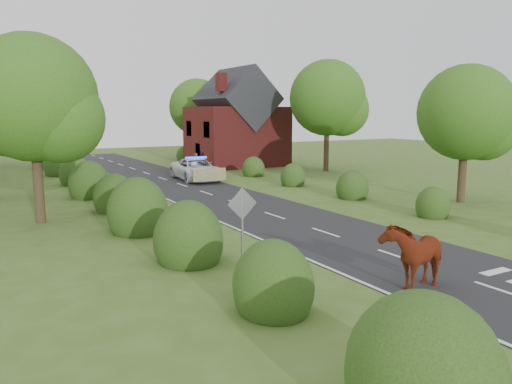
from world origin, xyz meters
TOP-DOWN VIEW (x-y plane):
  - ground at (0.00, 0.00)m, footprint 120.00×120.00m
  - road at (0.00, 15.00)m, footprint 6.00×70.00m
  - road_markings at (-1.60, 12.93)m, footprint 4.96×70.00m
  - hedgerow_left at (-6.51, 11.69)m, footprint 2.75×50.41m
  - hedgerow_right at (6.60, 11.21)m, footprint 2.10×45.78m
  - tree_left_a at (-9.75, 11.86)m, footprint 5.74×5.60m
  - tree_right_a at (11.23, 5.87)m, footprint 5.33×5.20m
  - tree_right_b at (14.29, 21.84)m, footprint 6.56×6.40m
  - tree_right_c at (9.27, 37.85)m, footprint 6.15×6.00m
  - road_sign at (-5.00, 2.00)m, footprint 1.06×0.08m
  - house at (9.49, 30.00)m, footprint 8.00×7.40m
  - cow at (-1.85, -2.40)m, footprint 2.49×1.69m
  - police_van at (1.92, 21.99)m, footprint 3.11×5.98m
  - pedestrian_red at (3.29, 25.34)m, footprint 0.69×0.51m
  - pedestrian_purple at (4.47, 26.81)m, footprint 0.99×0.84m

SIDE VIEW (x-z plane):
  - ground at x=0.00m, z-range 0.00..0.00m
  - road at x=0.00m, z-range 0.00..0.02m
  - road_markings at x=-1.60m, z-range 0.02..0.03m
  - hedgerow_right at x=6.60m, z-range -0.50..1.60m
  - hedgerow_left at x=-6.51m, z-range -0.75..2.25m
  - police_van at x=1.92m, z-range -0.07..1.67m
  - cow at x=-1.85m, z-range 0.00..1.62m
  - pedestrian_red at x=3.29m, z-range 0.00..1.71m
  - pedestrian_purple at x=4.47m, z-range 0.00..1.80m
  - road_sign at x=-5.00m, z-range 0.39..2.92m
  - house at x=9.49m, z-range -0.80..8.37m
  - tree_right_a at x=11.23m, z-range 0.96..8.52m
  - tree_left_a at x=-9.75m, z-range 1.15..9.53m
  - tree_right_c at x=9.27m, z-range 1.05..9.63m
  - tree_right_b at x=14.29m, z-range 1.24..10.64m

